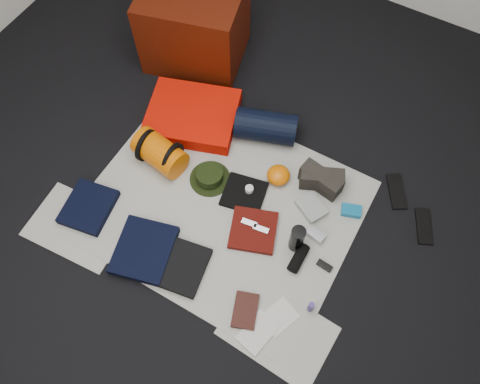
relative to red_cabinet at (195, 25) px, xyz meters
The scene contains 37 objects.
floor 1.31m from the red_cabinet, 51.21° to the right, with size 4.50×4.50×0.02m, color black.
newspaper_mat 1.31m from the red_cabinet, 51.21° to the right, with size 1.60×1.30×0.01m, color beige.
newspaper_sheet_front_left 1.58m from the red_cabinet, 86.17° to the right, with size 0.58×0.40×0.00m, color beige.
newspaper_sheet_front_right 2.11m from the red_cabinet, 45.90° to the right, with size 0.58×0.40×0.00m, color beige.
red_cabinet is the anchor object (origin of this frame).
sleeping_pad 0.65m from the red_cabinet, 60.96° to the right, with size 0.59×0.48×0.11m, color red.
stuff_sack 0.97m from the red_cabinet, 72.15° to the right, with size 0.20×0.20×0.33m, color #D25C03.
sack_strap_left 0.94m from the red_cabinet, 78.02° to the right, with size 0.22×0.22×0.03m, color black.
sack_strap_right 1.00m from the red_cabinet, 66.63° to the right, with size 0.22×0.22×0.03m, color black.
navy_duffel 0.90m from the red_cabinet, 26.98° to the right, with size 0.21×0.21×0.40m, color black.
boonie_brim 1.11m from the red_cabinet, 53.81° to the right, with size 0.26×0.26×0.01m, color black.
boonie_crown 1.10m from the red_cabinet, 53.81° to the right, with size 0.17×0.17×0.07m, color black.
hiking_boot_left 1.40m from the red_cabinet, 24.11° to the right, with size 0.27×0.10×0.14m, color black.
hiking_boot_right 1.40m from the red_cabinet, 23.75° to the right, with size 0.27×0.10×0.13m, color black.
flip_flop_left 1.77m from the red_cabinet, 12.08° to the right, with size 0.09×0.25×0.01m, color black.
flip_flop_right 2.03m from the red_cabinet, 14.71° to the right, with size 0.09×0.24×0.01m, color black.
trousers_navy_a 1.44m from the red_cabinet, 86.12° to the right, with size 0.28×0.31×0.05m, color black.
trousers_navy_b 1.60m from the red_cabinet, 69.37° to the right, with size 0.32×0.37×0.06m, color black.
trousers_charcoal 1.68m from the red_cabinet, 61.13° to the right, with size 0.27×0.30×0.05m, color black.
black_tshirt 1.26m from the red_cabinet, 44.32° to the right, with size 0.26×0.24×0.03m, color black.
red_shirt 1.51m from the red_cabinet, 44.98° to the right, with size 0.27×0.27×0.04m, color #4D0D08.
orange_stuff_sack 1.23m from the red_cabinet, 32.83° to the right, with size 0.15×0.15×0.10m, color #D25C03.
first_aid_pouch 1.51m from the red_cabinet, 29.97° to the right, with size 0.18×0.13×0.04m, color gray.
water_bottle 1.66m from the red_cabinet, 37.49° to the right, with size 0.09×0.09×0.21m, color black.
speaker 1.76m from the red_cabinet, 38.33° to the right, with size 0.07×0.07×0.17m, color black.
compact_camera 1.67m from the red_cabinet, 32.66° to the right, with size 0.11×0.07×0.04m, color #B4B4B9.
cyan_case 1.66m from the red_cabinet, 22.97° to the right, with size 0.12×0.08×0.04m, color #0F6491.
toiletry_purple 2.04m from the red_cabinet, 40.07° to the right, with size 0.03×0.03×0.10m, color navy.
toiletry_clear 2.03m from the red_cabinet, 39.78° to the right, with size 0.03×0.03×0.08m, color #9FA49F.
paperback_book 1.96m from the red_cabinet, 50.21° to the right, with size 0.13×0.20×0.03m, color black.
map_booklet 2.09m from the red_cabinet, 48.93° to the right, with size 0.15×0.22×0.01m, color beige.
map_printout 2.04m from the red_cabinet, 45.08° to the right, with size 0.15×0.19×0.01m, color beige.
sunglasses 1.86m from the red_cabinet, 34.40° to the right, with size 0.09×0.04×0.02m, color black.
key_cluster 1.53m from the red_cabinet, 82.93° to the right, with size 0.07×0.07×0.01m, color #B4B4B9.
tape_roll 1.25m from the red_cabinet, 42.66° to the right, with size 0.05×0.05×0.04m, color silver.
energy_bar_a 1.46m from the red_cabinet, 45.54° to the right, with size 0.10×0.04×0.01m, color #B4B4B9.
energy_bar_b 1.52m from the red_cabinet, 43.36° to the right, with size 0.10×0.04×0.01m, color #B4B4B9.
Camera 1 is at (0.72, -1.04, 2.63)m, focal length 35.00 mm.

